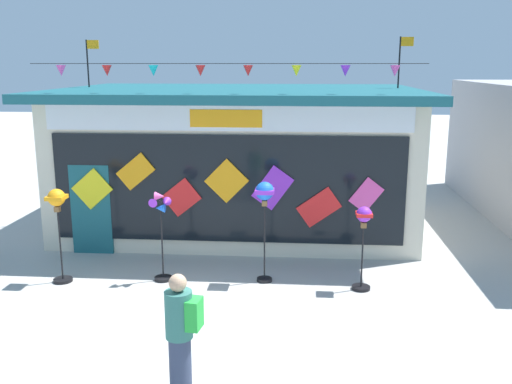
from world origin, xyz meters
The scene contains 7 objects.
ground_plane centered at (0.00, 0.00, 0.00)m, with size 80.00×80.00×0.00m, color #ADAAA5.
kite_shop_building centered at (0.30, 6.51, 1.79)m, with size 8.80×6.31×4.79m.
wind_spinner_far_left centered at (-2.71, 2.07, 1.41)m, with size 0.37×0.37×1.85m.
wind_spinner_left centered at (-0.78, 2.28, 1.16)m, with size 0.40×0.35×1.78m.
wind_spinner_center_left centered at (1.20, 2.40, 1.62)m, with size 0.36×0.36×1.98m.
wind_spinner_center_right centered at (3.03, 2.14, 1.16)m, with size 0.35×0.35×1.60m.
person_near_camera centered at (0.43, -1.66, 0.89)m, with size 0.47×0.34×1.68m.
Camera 1 is at (1.86, -7.94, 4.15)m, focal length 39.66 mm.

